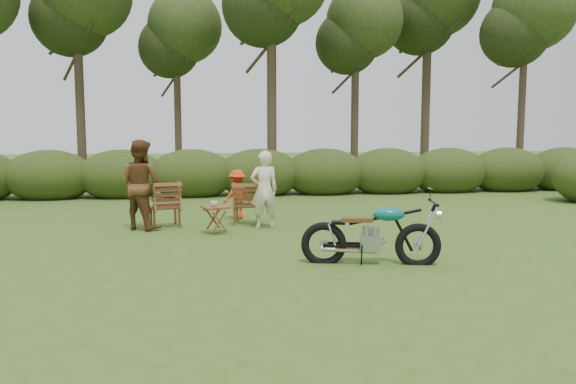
{
  "coord_description": "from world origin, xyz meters",
  "views": [
    {
      "loc": [
        -1.7,
        -7.7,
        1.94
      ],
      "look_at": [
        -0.27,
        1.6,
        0.9
      ],
      "focal_mm": 35.0,
      "sensor_mm": 36.0,
      "label": 1
    }
  ],
  "objects": [
    {
      "name": "tree_line",
      "position": [
        0.5,
        9.74,
        3.81
      ],
      "size": [
        22.52,
        11.62,
        8.14
      ],
      "color": "#352C1D",
      "rests_on": "ground"
    },
    {
      "name": "adult_b",
      "position": [
        -2.9,
        3.51,
        0.0
      ],
      "size": [
        1.08,
        1.03,
        1.76
      ],
      "primitive_type": "imported",
      "rotation": [
        0.0,
        0.0,
        2.54
      ],
      "color": "brown",
      "rests_on": "ground"
    },
    {
      "name": "adult_a",
      "position": [
        -0.49,
        3.27,
        0.0
      ],
      "size": [
        0.6,
        0.44,
        1.54
      ],
      "primitive_type": "imported",
      "rotation": [
        0.0,
        0.0,
        3.28
      ],
      "color": "#F2E2C7",
      "rests_on": "ground"
    },
    {
      "name": "ground",
      "position": [
        0.0,
        0.0,
        0.0
      ],
      "size": [
        80.0,
        80.0,
        0.0
      ],
      "primitive_type": "plane",
      "color": "#34531B",
      "rests_on": "ground"
    },
    {
      "name": "cup",
      "position": [
        -1.49,
        2.78,
        0.57
      ],
      "size": [
        0.17,
        0.17,
        0.11
      ],
      "primitive_type": "imported",
      "rotation": [
        0.0,
        0.0,
        -0.32
      ],
      "color": "beige",
      "rests_on": "side_table"
    },
    {
      "name": "side_table",
      "position": [
        -1.45,
        2.79,
        0.26
      ],
      "size": [
        0.62,
        0.57,
        0.52
      ],
      "primitive_type": null,
      "rotation": [
        0.0,
        0.0,
        0.35
      ],
      "color": "brown",
      "rests_on": "ground"
    },
    {
      "name": "motorcycle",
      "position": [
        0.71,
        0.06,
        0.0
      ],
      "size": [
        2.03,
        1.15,
        1.09
      ],
      "primitive_type": null,
      "rotation": [
        0.0,
        0.0,
        -0.23
      ],
      "color": "#0DAFA9",
      "rests_on": "ground"
    },
    {
      "name": "lawn_chair_left",
      "position": [
        -2.46,
        3.76,
        0.0
      ],
      "size": [
        0.76,
        0.76,
        0.92
      ],
      "primitive_type": null,
      "rotation": [
        0.0,
        0.0,
        3.38
      ],
      "color": "brown",
      "rests_on": "ground"
    },
    {
      "name": "lawn_chair_right",
      "position": [
        -0.79,
        3.87,
        0.0
      ],
      "size": [
        0.7,
        0.7,
        0.87
      ],
      "primitive_type": null,
      "rotation": [
        0.0,
        0.0,
        2.94
      ],
      "color": "brown",
      "rests_on": "ground"
    },
    {
      "name": "child",
      "position": [
        -0.96,
        4.43,
        0.0
      ],
      "size": [
        0.81,
        0.72,
        1.09
      ],
      "primitive_type": "imported",
      "rotation": [
        0.0,
        0.0,
        3.73
      ],
      "color": "red",
      "rests_on": "ground"
    }
  ]
}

